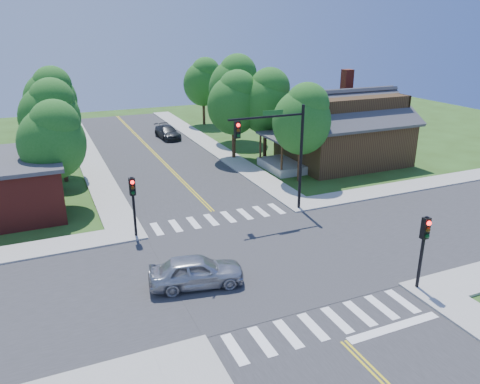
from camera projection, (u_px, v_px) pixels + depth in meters
name	position (u px, v px, depth m)	size (l,w,h in m)	color
ground	(261.00, 260.00, 25.30)	(100.00, 100.00, 0.00)	#2C4916
road_ns	(261.00, 260.00, 25.29)	(10.00, 90.00, 0.04)	#2D2D30
road_ew	(261.00, 260.00, 25.29)	(90.00, 10.00, 0.04)	#2D2D30
intersection_patch	(261.00, 260.00, 25.30)	(10.20, 10.20, 0.06)	#2D2D30
sidewalk_ne	(337.00, 156.00, 44.85)	(40.00, 40.00, 0.14)	#9E9B93
crosswalk_north	(220.00, 218.00, 30.62)	(8.85, 2.00, 0.01)	white
crosswalk_south	(325.00, 323.00, 19.94)	(8.85, 2.00, 0.01)	white
centerline	(261.00, 260.00, 25.28)	(0.30, 90.00, 0.01)	yellow
stop_bar	(394.00, 328.00, 19.69)	(4.60, 0.45, 0.09)	white
signal_mast_ne	(279.00, 143.00, 29.92)	(5.30, 0.42, 7.20)	black
signal_pole_se	(424.00, 239.00, 21.65)	(0.34, 0.42, 3.80)	black
signal_pole_nw	(133.00, 196.00, 27.08)	(0.34, 0.42, 3.80)	black
house_ne	(343.00, 126.00, 42.10)	(13.05, 8.80, 7.11)	#321D11
tree_e_a	(303.00, 118.00, 36.27)	(4.64, 4.41, 7.89)	#382314
tree_e_b	(267.00, 100.00, 42.48)	(4.94, 4.70, 8.41)	#382314
tree_e_c	(235.00, 85.00, 48.76)	(5.39, 5.12, 9.17)	#382314
tree_e_d	(204.00, 81.00, 57.15)	(4.84, 4.60, 8.23)	#382314
tree_w_a	(53.00, 138.00, 30.88)	(4.41, 4.19, 7.50)	#382314
tree_w_b	(50.00, 113.00, 37.17)	(4.78, 4.54, 8.12)	#382314
tree_w_c	(51.00, 96.00, 44.53)	(4.91, 4.67, 8.35)	#382314
tree_w_d	(45.00, 99.00, 52.57)	(3.62, 3.44, 6.16)	#382314
tree_house	(235.00, 101.00, 42.38)	(4.83, 4.59, 8.22)	#382314
tree_bldg	(61.00, 133.00, 36.55)	(3.59, 3.41, 6.10)	#382314
car_silver	(196.00, 272.00, 22.59)	(4.85, 2.68, 1.56)	#B2B4BA
car_dgrey	(167.00, 133.00, 51.57)	(2.21, 4.80, 1.36)	#27292C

